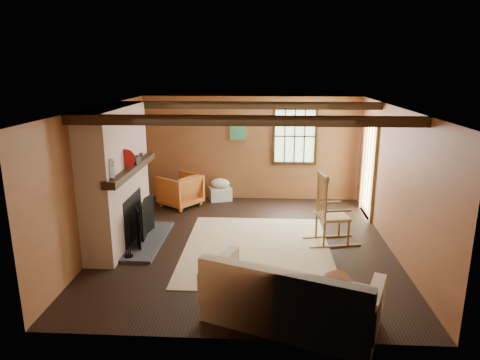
# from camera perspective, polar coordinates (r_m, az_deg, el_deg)

# --- Properties ---
(ground) EXTENTS (5.50, 5.50, 0.00)m
(ground) POSITION_cam_1_polar(r_m,az_deg,el_deg) (7.67, 0.77, -8.51)
(ground) COLOR black
(ground) RESTS_ON ground
(room_envelope) EXTENTS (5.02, 5.52, 2.44)m
(room_envelope) POSITION_cam_1_polar(r_m,az_deg,el_deg) (7.42, 2.61, 3.92)
(room_envelope) COLOR brown
(room_envelope) RESTS_ON ground
(fireplace) EXTENTS (1.02, 2.30, 2.40)m
(fireplace) POSITION_cam_1_polar(r_m,az_deg,el_deg) (7.72, -15.95, -0.27)
(fireplace) COLOR #99483B
(fireplace) RESTS_ON ground
(rug) EXTENTS (2.50, 3.00, 0.01)m
(rug) POSITION_cam_1_polar(r_m,az_deg,el_deg) (7.48, 2.26, -9.12)
(rug) COLOR tan
(rug) RESTS_ON ground
(rocking_chair) EXTENTS (1.00, 0.65, 1.28)m
(rocking_chair) POSITION_cam_1_polar(r_m,az_deg,el_deg) (7.70, 11.95, -4.44)
(rocking_chair) COLOR tan
(rocking_chair) RESTS_ON ground
(sofa) EXTENTS (2.28, 1.61, 0.84)m
(sofa) POSITION_cam_1_polar(r_m,az_deg,el_deg) (5.40, 6.67, -15.76)
(sofa) COLOR white
(sofa) RESTS_ON ground
(firewood_pile) EXTENTS (0.58, 0.11, 0.21)m
(firewood_pile) POSITION_cam_1_polar(r_m,az_deg,el_deg) (10.19, -9.38, -2.08)
(firewood_pile) COLOR brown
(firewood_pile) RESTS_ON ground
(laundry_basket) EXTENTS (0.59, 0.51, 0.30)m
(laundry_basket) POSITION_cam_1_polar(r_m,az_deg,el_deg) (10.06, -2.65, -1.86)
(laundry_basket) COLOR silver
(laundry_basket) RESTS_ON ground
(basket_pillow) EXTENTS (0.51, 0.45, 0.22)m
(basket_pillow) POSITION_cam_1_polar(r_m,az_deg,el_deg) (9.99, -2.67, -0.44)
(basket_pillow) COLOR white
(basket_pillow) RESTS_ON laundry_basket
(armchair) EXTENTS (1.10, 1.10, 0.73)m
(armchair) POSITION_cam_1_polar(r_m,az_deg,el_deg) (9.67, -8.00, -1.36)
(armchair) COLOR #BF6026
(armchair) RESTS_ON ground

